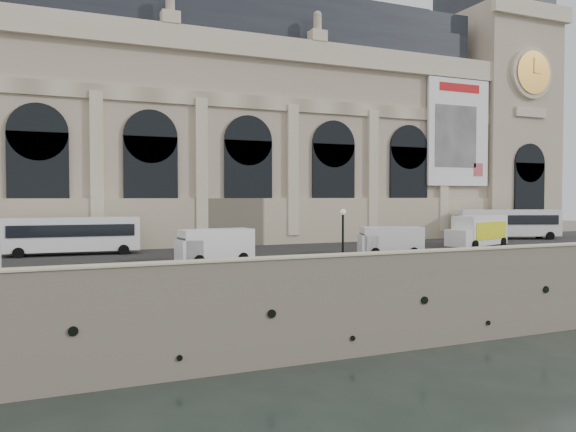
% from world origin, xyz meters
% --- Properties ---
extents(ground, '(260.00, 260.00, 0.00)m').
position_xyz_m(ground, '(0.00, 0.00, 0.00)').
color(ground, black).
rests_on(ground, ground).
extents(quay, '(160.00, 70.00, 6.00)m').
position_xyz_m(quay, '(0.00, 35.00, 3.00)').
color(quay, '#776C5B').
rests_on(quay, ground).
extents(street, '(160.00, 24.00, 0.06)m').
position_xyz_m(street, '(0.00, 14.00, 6.03)').
color(street, '#2D2D2D').
rests_on(street, quay).
extents(parapet, '(160.00, 1.40, 1.21)m').
position_xyz_m(parapet, '(0.00, 0.60, 6.62)').
color(parapet, '#776C5B').
rests_on(parapet, quay).
extents(museum, '(69.00, 18.70, 29.10)m').
position_xyz_m(museum, '(-5.98, 30.86, 19.72)').
color(museum, '#BAA88F').
rests_on(museum, quay).
extents(clock_pavilion, '(13.00, 14.72, 36.70)m').
position_xyz_m(clock_pavilion, '(34.00, 27.93, 23.42)').
color(clock_pavilion, '#BAA88F').
rests_on(clock_pavilion, quay).
extents(bus_left, '(11.42, 3.18, 3.33)m').
position_xyz_m(bus_left, '(-21.29, 18.92, 7.86)').
color(bus_left, white).
rests_on(bus_left, quay).
extents(bus_right, '(12.28, 6.44, 3.58)m').
position_xyz_m(bus_right, '(27.60, 17.96, 8.01)').
color(bus_right, white).
rests_on(bus_right, quay).
extents(van_b, '(5.93, 3.71, 2.48)m').
position_xyz_m(van_b, '(4.48, 8.61, 7.27)').
color(van_b, white).
rests_on(van_b, quay).
extents(van_c, '(6.09, 2.91, 2.62)m').
position_xyz_m(van_c, '(-11.51, 8.89, 7.34)').
color(van_c, white).
rests_on(van_c, quay).
extents(box_truck, '(8.35, 4.85, 3.21)m').
position_xyz_m(box_truck, '(17.48, 11.82, 7.62)').
color(box_truck, white).
rests_on(box_truck, quay).
extents(lamp_right, '(0.43, 0.43, 4.26)m').
position_xyz_m(lamp_right, '(-3.32, 2.65, 8.12)').
color(lamp_right, black).
rests_on(lamp_right, quay).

